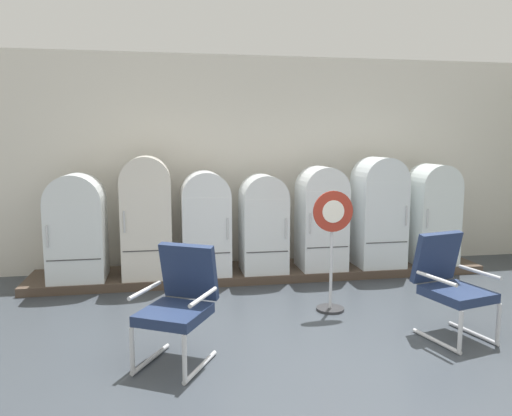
{
  "coord_description": "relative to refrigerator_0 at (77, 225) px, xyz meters",
  "views": [
    {
      "loc": [
        -1.31,
        -3.82,
        1.96
      ],
      "look_at": [
        -0.14,
        2.75,
        1.03
      ],
      "focal_mm": 34.83,
      "sensor_mm": 36.0,
      "label": 1
    }
  ],
  "objects": [
    {
      "name": "refrigerator_2",
      "position": [
        1.69,
        0.02,
        0.01
      ],
      "size": [
        0.65,
        0.71,
        1.41
      ],
      "color": "white",
      "rests_on": "display_plinth"
    },
    {
      "name": "armchair_right",
      "position": [
        3.92,
        -2.37,
        -0.28
      ],
      "size": [
        0.7,
        0.8,
        1.03
      ],
      "color": "silver",
      "rests_on": "ground"
    },
    {
      "name": "back_wall",
      "position": [
        2.5,
        0.75,
        0.76
      ],
      "size": [
        11.76,
        0.12,
        3.18
      ],
      "color": "silver",
      "rests_on": "ground"
    },
    {
      "name": "ground",
      "position": [
        2.5,
        -2.91,
        -0.87
      ],
      "size": [
        12.0,
        10.0,
        0.05
      ],
      "primitive_type": "cube",
      "color": "#363C43"
    },
    {
      "name": "armchair_left",
      "position": [
        1.27,
        -2.48,
        -0.28
      ],
      "size": [
        0.8,
        0.86,
        1.03
      ],
      "color": "silver",
      "rests_on": "ground"
    },
    {
      "name": "refrigerator_0",
      "position": [
        0.0,
        0.0,
        0.0
      ],
      "size": [
        0.72,
        0.66,
        1.4
      ],
      "color": "white",
      "rests_on": "display_plinth"
    },
    {
      "name": "refrigerator_1",
      "position": [
        0.9,
        0.02,
        0.13
      ],
      "size": [
        0.65,
        0.71,
        1.62
      ],
      "color": "silver",
      "rests_on": "display_plinth"
    },
    {
      "name": "refrigerator_4",
      "position": [
        3.34,
        -0.01,
        0.04
      ],
      "size": [
        0.64,
        0.64,
        1.46
      ],
      "color": "white",
      "rests_on": "display_plinth"
    },
    {
      "name": "refrigerator_3",
      "position": [
        2.49,
        -0.02,
        -0.01
      ],
      "size": [
        0.62,
        0.62,
        1.36
      ],
      "color": "silver",
      "rests_on": "display_plinth"
    },
    {
      "name": "sign_stand",
      "position": [
        3.0,
        -1.48,
        -0.16
      ],
      "size": [
        0.46,
        0.32,
        1.39
      ],
      "color": "#2D2D30",
      "rests_on": "ground"
    },
    {
      "name": "refrigerator_5",
      "position": [
        4.21,
        -0.01,
        0.11
      ],
      "size": [
        0.67,
        0.65,
        1.59
      ],
      "color": "white",
      "rests_on": "display_plinth"
    },
    {
      "name": "display_plinth",
      "position": [
        2.5,
        0.12,
        -0.79
      ],
      "size": [
        6.42,
        0.95,
        0.11
      ],
      "primitive_type": "cube",
      "color": "#4A3B2F",
      "rests_on": "ground"
    },
    {
      "name": "refrigerator_6",
      "position": [
        5.05,
        -0.02,
        0.05
      ],
      "size": [
        0.62,
        0.61,
        1.48
      ],
      "color": "white",
      "rests_on": "display_plinth"
    }
  ]
}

